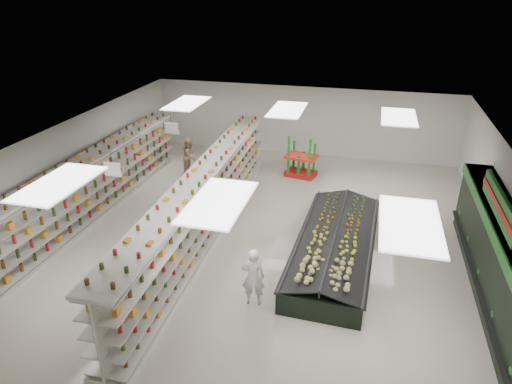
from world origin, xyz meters
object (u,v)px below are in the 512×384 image
(shopper_background, at_px, (190,156))
(shopper_main, at_px, (253,277))
(gondola_left, at_px, (85,193))
(soda_endcap, at_px, (301,158))
(produce_island, at_px, (335,244))
(gondola_center, at_px, (204,206))

(shopper_background, bearing_deg, shopper_main, -143.17)
(gondola_left, relative_size, shopper_main, 7.65)
(shopper_main, xyz_separation_m, shopper_background, (-4.79, 7.72, -0.02))
(gondola_left, bearing_deg, soda_endcap, 41.54)
(produce_island, height_order, soda_endcap, soda_endcap)
(gondola_left, bearing_deg, shopper_main, -23.19)
(produce_island, bearing_deg, soda_endcap, 108.61)
(gondola_left, xyz_separation_m, gondola_center, (4.32, -0.01, 0.04))
(soda_endcap, distance_m, shopper_main, 8.61)
(gondola_left, distance_m, produce_island, 8.56)
(gondola_left, relative_size, shopper_background, 7.82)
(produce_island, height_order, shopper_main, shopper_main)
(produce_island, relative_size, soda_endcap, 3.80)
(produce_island, bearing_deg, shopper_background, 142.79)
(gondola_left, xyz_separation_m, soda_endcap, (6.55, 5.58, -0.18))
(gondola_center, bearing_deg, soda_endcap, 67.09)
(gondola_center, relative_size, produce_island, 2.06)
(shopper_main, distance_m, shopper_background, 9.09)
(gondola_left, height_order, soda_endcap, gondola_left)
(gondola_center, bearing_deg, shopper_background, 115.71)
(shopper_main, bearing_deg, produce_island, -132.80)
(produce_island, xyz_separation_m, shopper_background, (-6.61, 5.02, 0.37))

